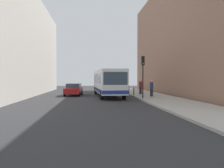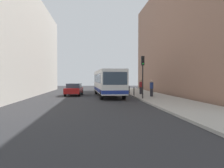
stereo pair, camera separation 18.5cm
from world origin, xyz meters
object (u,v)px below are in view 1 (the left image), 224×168
(pedestrian_mid_sidewalk, at_px, (141,87))
(pedestrian_near_signal, at_px, (151,88))
(bollard_near, at_px, (134,91))
(bollard_mid, at_px, (129,90))
(bollard_far, at_px, (125,89))
(bus, at_px, (108,82))
(traffic_light, at_px, (143,69))
(car_beside_bus, at_px, (74,89))
(bollard_farthest, at_px, (122,88))

(pedestrian_mid_sidewalk, bearing_deg, pedestrian_near_signal, -70.05)
(bollard_near, height_order, bollard_mid, same)
(bollard_far, bearing_deg, bollard_near, -90.00)
(bus, height_order, traffic_light, traffic_light)
(bus, relative_size, car_beside_bus, 2.47)
(bollard_near, height_order, bollard_farthest, same)
(pedestrian_mid_sidewalk, bearing_deg, bollard_farthest, 114.63)
(traffic_light, xyz_separation_m, pedestrian_mid_sidewalk, (1.18, 5.96, -1.98))
(bollard_far, bearing_deg, pedestrian_near_signal, -78.29)
(bus, height_order, car_beside_bus, bus)
(bollard_near, distance_m, pedestrian_mid_sidewalk, 2.53)
(bollard_mid, bearing_deg, traffic_light, -89.18)
(pedestrian_near_signal, bearing_deg, bollard_far, -173.13)
(bus, bearing_deg, bollard_near, 158.98)
(bus, distance_m, car_beside_bus, 4.41)
(bus, height_order, bollard_far, bus)
(car_beside_bus, height_order, bollard_far, car_beside_bus)
(bollard_far, relative_size, pedestrian_mid_sidewalk, 0.54)
(car_beside_bus, bearing_deg, bus, 163.12)
(traffic_light, bearing_deg, car_beside_bus, 138.37)
(traffic_light, relative_size, bollard_near, 4.32)
(car_beside_bus, bearing_deg, bollard_far, -147.85)
(car_beside_bus, xyz_separation_m, bollard_farthest, (6.97, 6.96, -0.16))
(pedestrian_mid_sidewalk, bearing_deg, traffic_light, -86.54)
(bollard_mid, bearing_deg, pedestrian_near_signal, -70.90)
(car_beside_bus, relative_size, bollard_farthest, 4.74)
(car_beside_bus, xyz_separation_m, pedestrian_mid_sidewalk, (8.25, -0.32, 0.25))
(bollard_mid, relative_size, bollard_far, 1.00)
(traffic_light, relative_size, bollard_farthest, 4.32)
(bollard_mid, xyz_separation_m, bollard_farthest, (0.00, 6.28, 0.00))
(pedestrian_near_signal, relative_size, pedestrian_mid_sidewalk, 1.00)
(car_beside_bus, height_order, traffic_light, traffic_light)
(bollard_farthest, bearing_deg, bollard_far, -90.00)
(pedestrian_mid_sidewalk, bearing_deg, bollard_mid, 156.63)
(bollard_farthest, xyz_separation_m, pedestrian_mid_sidewalk, (1.28, -7.28, 0.40))
(bollard_far, distance_m, pedestrian_mid_sidewalk, 4.36)
(bus, height_order, bollard_farthest, bus)
(bollard_farthest, bearing_deg, bollard_mid, -90.00)
(bollard_mid, height_order, pedestrian_mid_sidewalk, pedestrian_mid_sidewalk)
(car_beside_bus, xyz_separation_m, traffic_light, (7.07, -6.28, 2.22))
(traffic_light, xyz_separation_m, bollard_near, (-0.10, 3.82, -2.38))
(bollard_far, bearing_deg, bus, -118.89)
(car_beside_bus, distance_m, pedestrian_mid_sidewalk, 8.26)
(pedestrian_near_signal, bearing_deg, bollard_farthest, -176.43)
(traffic_light, xyz_separation_m, bollard_far, (-0.10, 10.10, -2.38))
(traffic_light, xyz_separation_m, bollard_farthest, (-0.10, 13.24, -2.38))
(bollard_mid, bearing_deg, pedestrian_mid_sidewalk, -38.03)
(car_beside_bus, bearing_deg, pedestrian_near_signal, 158.45)
(traffic_light, bearing_deg, pedestrian_near_signal, 56.30)
(bus, height_order, bollard_near, bus)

